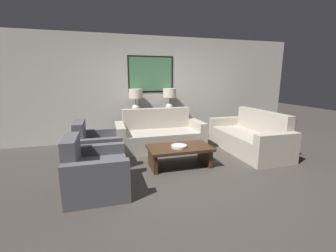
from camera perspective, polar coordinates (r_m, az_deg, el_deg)
name	(u,v)px	position (r m, az deg, el deg)	size (l,w,h in m)	color
ground_plane	(181,173)	(3.95, 3.22, -11.91)	(20.00, 20.00, 0.00)	#3D3833
back_wall	(151,89)	(6.00, -4.42, 9.43)	(8.12, 0.12, 2.65)	beige
console_table	(153,126)	(5.85, -3.73, -0.12)	(1.35, 0.39, 0.74)	black
table_lamp_left	(136,97)	(5.67, -8.18, 7.18)	(0.34, 0.34, 0.60)	silver
table_lamp_right	(169,97)	(5.85, 0.38, 7.45)	(0.34, 0.34, 0.60)	silver
couch_by_back_wall	(160,136)	(5.22, -2.14, -2.45)	(1.98, 0.90, 0.90)	#ADA393
couch_by_side	(249,138)	(5.33, 19.92, -2.88)	(0.90, 1.98, 0.90)	#ADA393
coffee_table	(180,152)	(4.15, 2.97, -6.53)	(1.15, 0.66, 0.38)	#3D2616
decorative_bowl	(179,146)	(4.05, 2.80, -5.18)	(0.29, 0.29, 0.04)	beige
armchair_near_back_wall	(97,149)	(4.49, -17.56, -5.57)	(0.83, 0.92, 0.83)	#4C4C51
armchair_near_camera	(95,173)	(3.42, -18.02, -11.20)	(0.83, 0.92, 0.83)	#4C4C51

